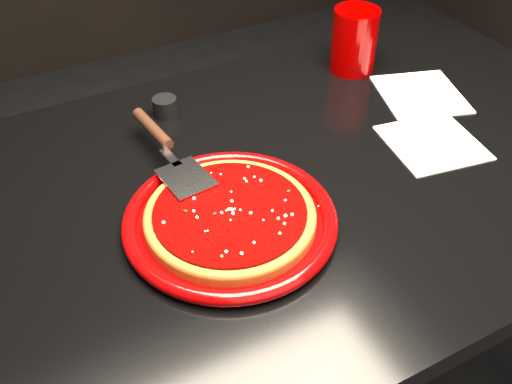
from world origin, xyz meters
TOP-DOWN VIEW (x-y plane):
  - table at (0.00, 0.00)m, footprint 1.20×0.80m
  - plate at (-0.16, -0.07)m, footprint 0.38×0.38m
  - pizza_crust at (-0.16, -0.07)m, footprint 0.30×0.30m
  - pizza_crust_rim at (-0.16, -0.07)m, footprint 0.30×0.30m
  - pizza_sauce at (-0.16, -0.07)m, footprint 0.27×0.27m
  - parmesan_dusting at (-0.16, -0.07)m, footprint 0.22×0.22m
  - basil_flecks at (-0.16, -0.07)m, footprint 0.20×0.20m
  - pizza_server at (-0.19, 0.10)m, footprint 0.11×0.30m
  - cup at (0.28, 0.25)m, footprint 0.12×0.12m
  - napkin_a at (0.25, -0.05)m, footprint 0.18×0.18m
  - napkin_b at (0.34, 0.09)m, footprint 0.20×0.21m
  - ramekin at (-0.14, 0.26)m, footprint 0.05×0.05m

SIDE VIEW (x-z plane):
  - table at x=0.00m, z-range 0.00..0.75m
  - napkin_a at x=0.25m, z-range 0.75..0.75m
  - napkin_b at x=0.34m, z-range 0.75..0.75m
  - plate at x=-0.16m, z-range 0.75..0.77m
  - pizza_crust at x=-0.16m, z-range 0.76..0.77m
  - ramekin at x=-0.14m, z-range 0.75..0.79m
  - pizza_crust_rim at x=-0.16m, z-range 0.76..0.78m
  - pizza_sauce at x=-0.16m, z-range 0.77..0.78m
  - basil_flecks at x=-0.16m, z-range 0.78..0.78m
  - parmesan_dusting at x=-0.16m, z-range 0.78..0.79m
  - pizza_server at x=-0.19m, z-range 0.78..0.80m
  - cup at x=0.28m, z-range 0.75..0.88m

